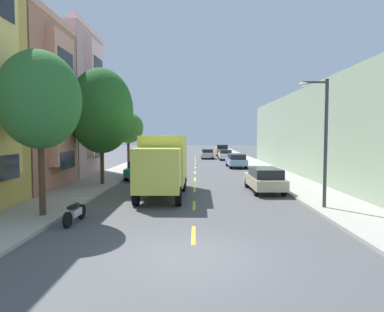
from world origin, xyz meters
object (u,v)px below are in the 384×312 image
(street_tree_second, at_px, (101,111))
(street_tree_third, at_px, (128,128))
(parked_wagon_sky, at_px, (236,160))
(parked_motorcycle, at_px, (75,213))
(parked_sedan_white, at_px, (225,155))
(street_tree_nearest, at_px, (40,100))
(delivery_box_truck, at_px, (164,162))
(parked_suv_orange, at_px, (222,150))
(parked_sedan_teal, at_px, (140,169))
(parked_hatchback_black, at_px, (165,155))
(parked_wagon_champagne, at_px, (264,179))
(street_lamp, at_px, (322,132))
(moving_silver_sedan, at_px, (207,154))
(parked_hatchback_forest, at_px, (155,162))

(street_tree_second, relative_size, street_tree_third, 1.42)
(parked_wagon_sky, bearing_deg, parked_motorcycle, -111.47)
(street_tree_second, xyz_separation_m, parked_sedan_white, (10.68, 25.05, -4.42))
(street_tree_nearest, xyz_separation_m, street_tree_third, (-0.00, 18.24, -0.74))
(street_tree_nearest, relative_size, delivery_box_truck, 0.90)
(street_tree_nearest, xyz_separation_m, parked_suv_orange, (10.88, 42.69, -3.97))
(parked_sedan_teal, bearing_deg, parked_hatchback_black, 89.60)
(parked_sedan_teal, relative_size, parked_hatchback_black, 1.12)
(street_tree_second, bearing_deg, delivery_box_truck, -36.44)
(parked_wagon_champagne, distance_m, parked_sedan_teal, 10.92)
(street_tree_third, bearing_deg, parked_suv_orange, 66.01)
(parked_sedan_teal, xyz_separation_m, parked_sedan_white, (8.78, 20.93, 0.00))
(parked_motorcycle, bearing_deg, parked_sedan_white, 75.51)
(street_tree_second, bearing_deg, street_lamp, -31.14)
(street_lamp, distance_m, parked_sedan_teal, 15.84)
(parked_wagon_champagne, distance_m, parked_hatchback_black, 28.79)
(moving_silver_sedan, bearing_deg, delivery_box_truck, -96.61)
(parked_suv_orange, bearing_deg, street_tree_nearest, -104.30)
(street_lamp, bearing_deg, parked_wagon_champagne, 107.09)
(parked_sedan_white, height_order, moving_silver_sedan, same)
(parked_hatchback_forest, bearing_deg, delivery_box_truck, -81.05)
(parked_hatchback_forest, relative_size, parked_suv_orange, 0.83)
(street_tree_second, relative_size, parked_hatchback_forest, 1.97)
(street_tree_second, xyz_separation_m, moving_silver_sedan, (8.20, 27.62, -4.42))
(parked_wagon_champagne, relative_size, parked_wagon_sky, 1.00)
(parked_hatchback_forest, distance_m, parked_suv_orange, 23.36)
(parked_hatchback_forest, relative_size, parked_sedan_white, 0.89)
(street_tree_second, distance_m, street_tree_third, 9.17)
(parked_wagon_sky, distance_m, parked_sedan_white, 11.51)
(street_tree_second, bearing_deg, parked_suv_orange, 72.04)
(parked_motorcycle, bearing_deg, street_lamp, 12.89)
(street_tree_third, distance_m, parked_wagon_champagne, 16.03)
(parked_suv_orange, relative_size, parked_sedan_teal, 1.06)
(parked_hatchback_forest, xyz_separation_m, parked_motorcycle, (-0.55, -21.78, -0.35))
(street_tree_nearest, xyz_separation_m, parked_hatchback_forest, (2.20, 21.00, -4.20))
(street_lamp, bearing_deg, street_tree_second, 148.86)
(parked_wagon_champagne, xyz_separation_m, parked_sedan_teal, (-8.84, 6.40, -0.05))
(street_lamp, height_order, parked_wagon_champagne, street_lamp)
(parked_hatchback_forest, bearing_deg, moving_silver_sedan, 69.12)
(parked_sedan_white, distance_m, parked_hatchback_black, 8.63)
(delivery_box_truck, bearing_deg, parked_sedan_teal, 109.77)
(street_lamp, distance_m, parked_motorcycle, 11.42)
(parked_motorcycle, bearing_deg, parked_wagon_sky, 68.53)
(parked_suv_orange, xyz_separation_m, moving_silver_sedan, (-2.68, -5.95, -0.24))
(street_tree_second, bearing_deg, parked_sedan_white, 66.91)
(street_tree_third, xyz_separation_m, delivery_box_truck, (4.60, -12.52, -2.26))
(street_tree_nearest, bearing_deg, delivery_box_truck, 51.17)
(parked_sedan_white, xyz_separation_m, moving_silver_sedan, (-2.48, 2.57, 0.00))
(parked_wagon_sky, bearing_deg, parked_hatchback_forest, -169.18)
(street_tree_nearest, bearing_deg, parked_motorcycle, -25.09)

